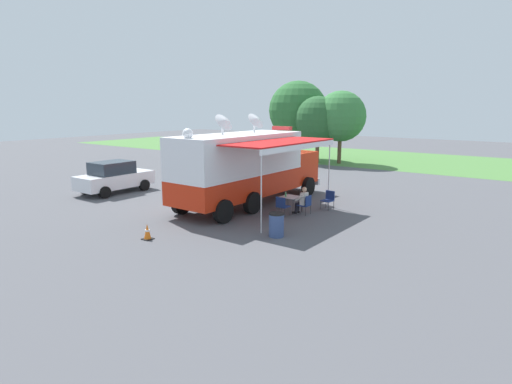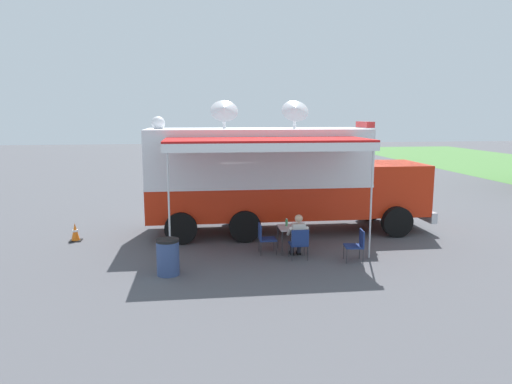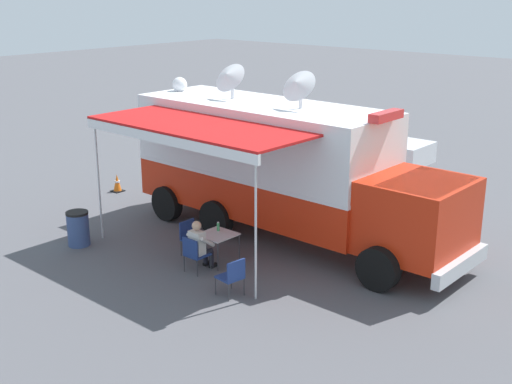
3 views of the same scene
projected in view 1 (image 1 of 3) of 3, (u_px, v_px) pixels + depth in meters
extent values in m
plane|color=#515156|center=(239.00, 207.00, 20.44)|extent=(100.00, 100.00, 0.00)
cube|color=#4C7F3D|center=(396.00, 160.00, 38.59)|extent=(80.00, 14.00, 0.01)
cube|color=silver|center=(212.00, 193.00, 23.83)|extent=(0.18, 4.80, 0.01)
cube|color=red|center=(238.00, 184.00, 20.21)|extent=(2.60, 7.23, 1.10)
cube|color=white|center=(238.00, 154.00, 19.93)|extent=(2.60, 7.23, 1.70)
cube|color=white|center=(238.00, 172.00, 20.10)|extent=(2.62, 7.25, 0.10)
cube|color=red|center=(291.00, 167.00, 23.79)|extent=(2.33, 2.13, 1.70)
cube|color=#28333D|center=(293.00, 157.00, 23.85)|extent=(2.17, 1.50, 0.70)
cube|color=silver|center=(301.00, 180.00, 24.86)|extent=(2.38, 0.23, 0.36)
cylinder|color=black|center=(270.00, 181.00, 24.56)|extent=(0.31, 1.00, 1.00)
cylinder|color=black|center=(308.00, 186.00, 23.09)|extent=(0.31, 1.00, 1.00)
cylinder|color=black|center=(211.00, 196.00, 20.65)|extent=(0.31, 1.00, 1.00)
cylinder|color=black|center=(252.00, 203.00, 19.18)|extent=(0.31, 1.00, 1.00)
cylinder|color=black|center=(181.00, 203.00, 19.10)|extent=(0.31, 1.00, 1.00)
cylinder|color=black|center=(223.00, 211.00, 17.63)|extent=(0.31, 1.00, 1.00)
cube|color=white|center=(238.00, 135.00, 19.75)|extent=(2.60, 7.23, 0.10)
cube|color=red|center=(282.00, 128.00, 22.62)|extent=(1.10, 0.29, 0.20)
cylinder|color=silver|center=(222.00, 130.00, 18.85)|extent=(0.10, 0.10, 0.45)
cone|color=silver|center=(225.00, 121.00, 18.68)|extent=(0.73, 0.91, 0.81)
cylinder|color=silver|center=(254.00, 128.00, 20.68)|extent=(0.10, 0.10, 0.45)
cone|color=silver|center=(257.00, 120.00, 20.51)|extent=(0.73, 0.91, 0.81)
sphere|color=white|center=(188.00, 134.00, 17.20)|extent=(0.44, 0.44, 0.44)
cube|color=red|center=(280.00, 142.00, 18.41)|extent=(2.28, 5.79, 0.06)
cube|color=white|center=(301.00, 147.00, 17.81)|extent=(0.16, 5.76, 0.24)
cylinder|color=silver|center=(329.00, 173.00, 20.28)|extent=(0.05, 0.05, 3.25)
cylinder|color=silver|center=(261.00, 192.00, 16.00)|extent=(0.05, 0.05, 3.25)
cube|color=silver|center=(291.00, 197.00, 19.41)|extent=(0.81, 0.81, 0.03)
cylinder|color=#333338|center=(288.00, 202.00, 19.99)|extent=(0.03, 0.03, 0.70)
cylinder|color=#333338|center=(302.00, 204.00, 19.55)|extent=(0.03, 0.03, 0.70)
cylinder|color=#333338|center=(279.00, 205.00, 19.41)|extent=(0.03, 0.03, 0.70)
cylinder|color=#333338|center=(293.00, 207.00, 18.97)|extent=(0.03, 0.03, 0.70)
cylinder|color=#3F9959|center=(286.00, 194.00, 19.37)|extent=(0.07, 0.07, 0.20)
cylinder|color=white|center=(286.00, 192.00, 19.35)|extent=(0.04, 0.04, 0.02)
cube|color=navy|center=(304.00, 205.00, 19.07)|extent=(0.49, 0.49, 0.04)
cube|color=navy|center=(308.00, 201.00, 18.90)|extent=(0.05, 0.48, 0.44)
cylinder|color=#333338|center=(297.00, 210.00, 19.07)|extent=(0.02, 0.02, 0.42)
cylinder|color=#333338|center=(302.00, 208.00, 19.42)|extent=(0.02, 0.02, 0.42)
cylinder|color=#333338|center=(306.00, 211.00, 18.81)|extent=(0.02, 0.02, 0.42)
cylinder|color=#333338|center=(311.00, 209.00, 19.16)|extent=(0.02, 0.02, 0.42)
cube|color=navy|center=(283.00, 206.00, 18.82)|extent=(0.49, 0.49, 0.04)
cube|color=navy|center=(281.00, 202.00, 18.60)|extent=(0.48, 0.05, 0.44)
cylinder|color=#333338|center=(282.00, 209.00, 19.16)|extent=(0.02, 0.02, 0.42)
cylinder|color=#333338|center=(290.00, 211.00, 18.91)|extent=(0.02, 0.02, 0.42)
cylinder|color=#333338|center=(276.00, 211.00, 18.82)|extent=(0.02, 0.02, 0.42)
cylinder|color=#333338|center=(285.00, 213.00, 18.56)|extent=(0.02, 0.02, 0.42)
cube|color=navy|center=(327.00, 201.00, 19.96)|extent=(0.54, 0.54, 0.04)
cube|color=navy|center=(330.00, 195.00, 20.07)|extent=(0.48, 0.11, 0.44)
cylinder|color=#333338|center=(328.00, 207.00, 19.70)|extent=(0.02, 0.02, 0.42)
cylinder|color=#333338|center=(321.00, 205.00, 19.99)|extent=(0.02, 0.02, 0.42)
cylinder|color=#333338|center=(334.00, 205.00, 20.01)|extent=(0.02, 0.02, 0.42)
cylinder|color=#333338|center=(326.00, 204.00, 20.30)|extent=(0.02, 0.02, 0.42)
cube|color=silver|center=(304.00, 199.00, 19.01)|extent=(0.24, 0.36, 0.56)
sphere|color=tan|center=(304.00, 189.00, 18.93)|extent=(0.22, 0.22, 0.22)
cylinder|color=silver|center=(299.00, 198.00, 18.89)|extent=(0.43, 0.10, 0.34)
cylinder|color=silver|center=(304.00, 197.00, 19.26)|extent=(0.43, 0.10, 0.34)
cylinder|color=black|center=(299.00, 205.00, 19.10)|extent=(0.38, 0.14, 0.13)
cylinder|color=black|center=(296.00, 209.00, 19.25)|extent=(0.11, 0.11, 0.42)
cube|color=black|center=(295.00, 212.00, 19.32)|extent=(0.24, 0.10, 0.07)
cylinder|color=black|center=(302.00, 204.00, 19.25)|extent=(0.38, 0.14, 0.13)
cylinder|color=black|center=(298.00, 208.00, 19.40)|extent=(0.11, 0.11, 0.42)
cube|color=black|center=(297.00, 212.00, 19.47)|extent=(0.24, 0.10, 0.07)
cylinder|color=#384C7F|center=(276.00, 226.00, 15.81)|extent=(0.56, 0.56, 0.85)
cylinder|color=black|center=(277.00, 214.00, 15.72)|extent=(0.57, 0.57, 0.06)
cube|color=black|center=(148.00, 239.00, 15.56)|extent=(0.36, 0.36, 0.03)
cone|color=orange|center=(147.00, 231.00, 15.50)|extent=(0.26, 0.26, 0.55)
cylinder|color=white|center=(147.00, 230.00, 15.50)|extent=(0.17, 0.17, 0.06)
cube|color=silver|center=(115.00, 180.00, 23.86)|extent=(1.82, 4.21, 0.76)
cube|color=#28333D|center=(112.00, 168.00, 23.60)|extent=(1.61, 2.11, 0.68)
cylinder|color=black|center=(125.00, 182.00, 25.48)|extent=(0.22, 0.64, 0.64)
cylinder|color=black|center=(144.00, 185.00, 24.44)|extent=(0.22, 0.64, 0.64)
cylinder|color=black|center=(85.00, 188.00, 23.43)|extent=(0.22, 0.64, 0.64)
cylinder|color=black|center=(105.00, 192.00, 22.38)|extent=(0.22, 0.64, 0.64)
cylinder|color=brown|center=(297.00, 145.00, 38.61)|extent=(0.32, 0.32, 2.57)
sphere|color=#2D6B33|center=(298.00, 110.00, 37.99)|extent=(5.18, 5.18, 5.18)
cylinder|color=brown|center=(317.00, 149.00, 36.10)|extent=(0.32, 0.32, 2.33)
sphere|color=#285B2D|center=(318.00, 119.00, 35.60)|extent=(3.85, 3.85, 3.85)
cylinder|color=brown|center=(339.00, 149.00, 35.77)|extent=(0.32, 0.32, 2.47)
sphere|color=#387A3D|center=(341.00, 116.00, 35.24)|extent=(4.18, 4.18, 4.18)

